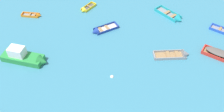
# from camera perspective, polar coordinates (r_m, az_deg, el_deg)

# --- Properties ---
(rowboat_orange_midfield_left) EXTENTS (2.90, 1.28, 0.80)m
(rowboat_orange_midfield_left) POSITION_cam_1_polar(r_m,az_deg,el_deg) (34.96, -18.18, 9.38)
(rowboat_orange_midfield_left) COLOR gray
(rowboat_orange_midfield_left) RESTS_ON ground_plane
(rowboat_grey_near_right) EXTENTS (4.22, 1.39, 1.19)m
(rowboat_grey_near_right) POSITION_cam_1_polar(r_m,az_deg,el_deg) (28.32, 16.05, 0.32)
(rowboat_grey_near_right) COLOR #99754C
(rowboat_grey_near_right) RESTS_ON ground_plane
(rowboat_red_midfield_right) EXTENTS (3.96, 3.33, 1.29)m
(rowboat_red_midfield_right) POSITION_cam_1_polar(r_m,az_deg,el_deg) (29.77, 25.52, 0.05)
(rowboat_red_midfield_right) COLOR #99754C
(rowboat_red_midfield_right) RESTS_ON ground_plane
(motor_launch_green_back_row_left) EXTENTS (5.53, 2.95, 2.10)m
(motor_launch_green_back_row_left) POSITION_cam_1_polar(r_m,az_deg,el_deg) (28.12, -20.35, -0.26)
(motor_launch_green_back_row_left) COLOR #288C3D
(motor_launch_green_back_row_left) RESTS_ON ground_plane
(rowboat_deep_blue_near_left) EXTENTS (3.78, 2.72, 1.15)m
(rowboat_deep_blue_near_left) POSITION_cam_1_polar(r_m,az_deg,el_deg) (30.59, -3.13, 6.19)
(rowboat_deep_blue_near_left) COLOR beige
(rowboat_deep_blue_near_left) RESTS_ON ground_plane
(rowboat_turquoise_cluster_outer) EXTENTS (3.74, 4.23, 1.30)m
(rowboat_turquoise_cluster_outer) POSITION_cam_1_polar(r_m,az_deg,el_deg) (33.92, 14.97, 9.07)
(rowboat_turquoise_cluster_outer) COLOR gray
(rowboat_turquoise_cluster_outer) RESTS_ON ground_plane
(rowboat_yellow_outer_right) EXTENTS (2.41, 2.70, 0.87)m
(rowboat_yellow_outer_right) POSITION_cam_1_polar(r_m,az_deg,el_deg) (34.71, -6.45, 11.24)
(rowboat_yellow_outer_right) COLOR #4C4C51
(rowboat_yellow_outer_right) RESTS_ON ground_plane
(mooring_buoy_trailing) EXTENTS (0.39, 0.39, 0.39)m
(mooring_buoy_trailing) POSITION_cam_1_polar(r_m,az_deg,el_deg) (25.19, -0.01, -5.09)
(mooring_buoy_trailing) COLOR silver
(mooring_buoy_trailing) RESTS_ON ground_plane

